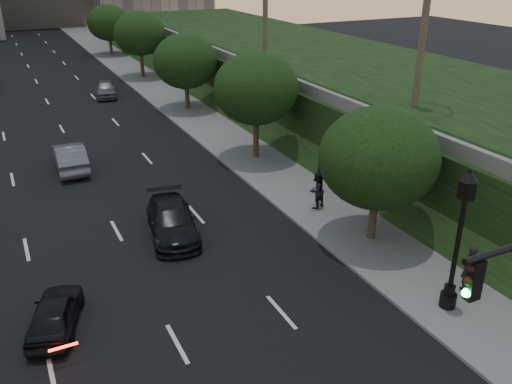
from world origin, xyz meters
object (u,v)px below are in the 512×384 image
sedan_near_right (172,221)px  pedestrian_a (469,268)px  sedan_mid_left (70,157)px  sedan_far_right (106,89)px  pedestrian_b (316,190)px  street_lamp (457,247)px  sedan_near_left (55,313)px  pedestrian_c (320,178)px

sedan_near_right → pedestrian_a: bearing=-37.6°
sedan_near_right → sedan_mid_left: bearing=115.1°
pedestrian_a → sedan_far_right: bearing=-72.9°
sedan_mid_left → pedestrian_b: pedestrian_b is taller
sedan_far_right → pedestrian_a: 37.92m
street_lamp → sedan_near_left: bearing=158.4°
pedestrian_b → pedestrian_c: bearing=-146.0°
pedestrian_a → pedestrian_c: pedestrian_a is taller
street_lamp → sedan_far_right: size_ratio=1.27×
sedan_near_left → sedan_near_right: 7.56m
sedan_far_right → pedestrian_c: size_ratio=2.74×
pedestrian_b → sedan_mid_left: bearing=-66.7°
sedan_near_left → pedestrian_c: pedestrian_c is taller
sedan_mid_left → sedan_far_right: bearing=-106.6°
street_lamp → pedestrian_b: street_lamp is taller
street_lamp → sedan_mid_left: (-10.23, 20.73, -1.83)m
sedan_mid_left → pedestrian_b: bearing=134.0°
sedan_near_left → pedestrian_b: (13.22, 4.15, 0.48)m
sedan_near_right → pedestrian_c: bearing=15.9°
sedan_mid_left → pedestrian_a: bearing=121.8°
sedan_far_right → pedestrian_a: size_ratio=2.31×
sedan_near_left → pedestrian_a: size_ratio=1.95×
sedan_near_left → pedestrian_c: (14.45, 5.76, 0.32)m
sedan_near_right → sedan_far_right: 28.09m
sedan_near_right → pedestrian_c: size_ratio=3.15×
pedestrian_c → sedan_mid_left: bearing=-55.0°
sedan_far_right → pedestrian_b: 29.01m
pedestrian_b → pedestrian_c: 2.03m
sedan_mid_left → pedestrian_a: 23.34m
pedestrian_a → pedestrian_c: 10.42m
sedan_near_right → pedestrian_a: (8.75, -9.49, 0.37)m
sedan_mid_left → pedestrian_c: 15.14m
sedan_mid_left → pedestrian_b: size_ratio=2.55×
sedan_near_left → sedan_mid_left: (2.89, 15.55, 0.17)m
sedan_near_left → sedan_near_right: (5.82, 4.83, 0.10)m
street_lamp → pedestrian_c: bearing=83.1°
street_lamp → pedestrian_a: bearing=20.0°
pedestrian_c → sedan_near_left: bearing=7.0°
sedan_near_left → pedestrian_c: size_ratio=2.31×
pedestrian_c → sedan_near_right: bearing=-8.6°
sedan_near_left → sedan_far_right: bearing=-86.4°
street_lamp → pedestrian_a: street_lamp is taller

